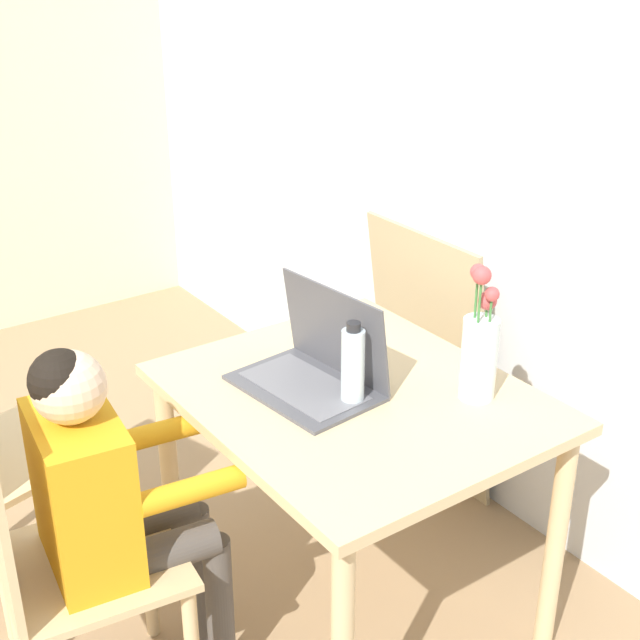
{
  "coord_description": "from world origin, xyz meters",
  "views": [
    {
      "loc": [
        1.8,
        0.29,
        1.82
      ],
      "look_at": [
        0.18,
        1.44,
        0.9
      ],
      "focal_mm": 50.0,
      "sensor_mm": 36.0,
      "label": 1
    }
  ],
  "objects_px": {
    "person_seated": "(109,493)",
    "water_bottle": "(353,366)",
    "chair_occupied": "(57,556)",
    "laptop": "(317,364)",
    "flower_vase": "(480,348)"
  },
  "relations": [
    {
      "from": "chair_occupied",
      "to": "person_seated",
      "type": "xyz_separation_m",
      "value": [
        0.02,
        0.13,
        0.13
      ]
    },
    {
      "from": "chair_occupied",
      "to": "laptop",
      "type": "relative_size",
      "value": 2.46
    },
    {
      "from": "water_bottle",
      "to": "person_seated",
      "type": "bearing_deg",
      "value": -103.26
    },
    {
      "from": "person_seated",
      "to": "water_bottle",
      "type": "height_order",
      "value": "person_seated"
    },
    {
      "from": "flower_vase",
      "to": "water_bottle",
      "type": "relative_size",
      "value": 1.63
    },
    {
      "from": "person_seated",
      "to": "chair_occupied",
      "type": "bearing_deg",
      "value": 90.0
    },
    {
      "from": "chair_occupied",
      "to": "flower_vase",
      "type": "bearing_deg",
      "value": -100.11
    },
    {
      "from": "flower_vase",
      "to": "laptop",
      "type": "bearing_deg",
      "value": -134.36
    },
    {
      "from": "person_seated",
      "to": "flower_vase",
      "type": "distance_m",
      "value": 0.93
    },
    {
      "from": "chair_occupied",
      "to": "flower_vase",
      "type": "height_order",
      "value": "flower_vase"
    },
    {
      "from": "laptop",
      "to": "water_bottle",
      "type": "xyz_separation_m",
      "value": [
        0.13,
        0.02,
        0.04
      ]
    },
    {
      "from": "chair_occupied",
      "to": "person_seated",
      "type": "bearing_deg",
      "value": -90.0
    },
    {
      "from": "flower_vase",
      "to": "person_seated",
      "type": "bearing_deg",
      "value": -108.78
    },
    {
      "from": "flower_vase",
      "to": "water_bottle",
      "type": "xyz_separation_m",
      "value": [
        -0.15,
        -0.27,
        -0.03
      ]
    },
    {
      "from": "chair_occupied",
      "to": "water_bottle",
      "type": "height_order",
      "value": "chair_occupied"
    }
  ]
}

